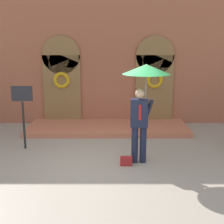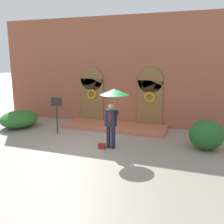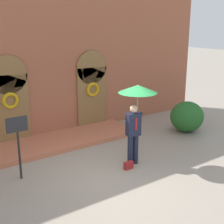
{
  "view_description": "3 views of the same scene",
  "coord_description": "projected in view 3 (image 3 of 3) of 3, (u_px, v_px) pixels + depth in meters",
  "views": [
    {
      "loc": [
        0.13,
        -6.82,
        2.9
      ],
      "look_at": [
        0.17,
        1.46,
        0.98
      ],
      "focal_mm": 50.0,
      "sensor_mm": 36.0,
      "label": 1
    },
    {
      "loc": [
        3.91,
        -8.55,
        3.51
      ],
      "look_at": [
        0.49,
        1.24,
        1.25
      ],
      "focal_mm": 40.0,
      "sensor_mm": 36.0,
      "label": 2
    },
    {
      "loc": [
        -4.58,
        -6.34,
        3.99
      ],
      "look_at": [
        0.67,
        1.2,
        1.4
      ],
      "focal_mm": 50.0,
      "sensor_mm": 36.0,
      "label": 3
    }
  ],
  "objects": [
    {
      "name": "shrub_right",
      "position": [
        187.0,
        117.0,
        11.93
      ],
      "size": [
        1.31,
        1.24,
        1.17
      ],
      "primitive_type": "ellipsoid",
      "color": "#235B23",
      "rests_on": "ground"
    },
    {
      "name": "ground_plane",
      "position": [
        117.0,
        174.0,
        8.61
      ],
      "size": [
        80.0,
        80.0,
        0.0
      ],
      "primitive_type": "plane",
      "color": "gray"
    },
    {
      "name": "person_with_umbrella",
      "position": [
        137.0,
        101.0,
        8.79
      ],
      "size": [
        1.1,
        1.1,
        2.36
      ],
      "color": "#191E33",
      "rests_on": "ground"
    },
    {
      "name": "handbag",
      "position": [
        129.0,
        165.0,
        8.9
      ],
      "size": [
        0.28,
        0.12,
        0.22
      ],
      "primitive_type": "cube",
      "rotation": [
        0.0,
        0.0,
        -0.0
      ],
      "color": "maroon",
      "rests_on": "ground"
    },
    {
      "name": "building_facade",
      "position": [
        50.0,
        62.0,
        11.16
      ],
      "size": [
        14.0,
        2.3,
        5.6
      ],
      "color": "#9E563D",
      "rests_on": "ground"
    },
    {
      "name": "sign_post",
      "position": [
        18.0,
        138.0,
        8.07
      ],
      "size": [
        0.56,
        0.06,
        1.72
      ],
      "color": "black",
      "rests_on": "ground"
    }
  ]
}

